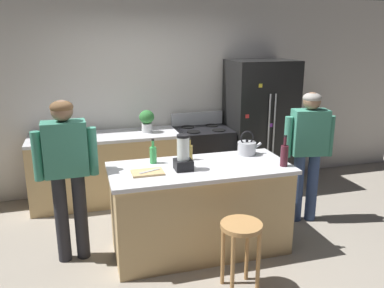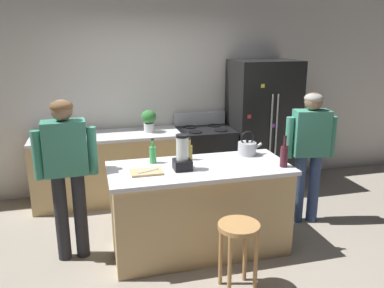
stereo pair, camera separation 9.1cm
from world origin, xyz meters
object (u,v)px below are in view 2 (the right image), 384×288
object	(u,v)px
bottle_wine	(284,155)
tea_kettle	(247,148)
bottle_soda	(153,154)
chef_knife	(149,171)
bar_stool	(238,239)
cutting_board	(147,172)
stove_range	(205,160)
bottle_vinegar	(190,152)
potted_plant	(149,119)
person_by_island_left	(67,165)
kitchen_island	(199,208)
person_by_sink_right	(310,146)
refrigerator	(262,126)
blender_appliance	(182,155)

from	to	relation	value
bottle_wine	tea_kettle	bearing A→B (deg)	113.00
bottle_soda	chef_knife	size ratio (longest dim) A/B	1.16
bar_stool	cutting_board	distance (m)	1.06
stove_range	chef_knife	world-z (taller)	stove_range
tea_kettle	bottle_vinegar	bearing A→B (deg)	-179.34
bar_stool	potted_plant	size ratio (longest dim) A/B	2.14
person_by_island_left	cutting_board	size ratio (longest dim) A/B	5.39
bar_stool	bottle_soda	size ratio (longest dim) A/B	2.50
kitchen_island	person_by_sink_right	bearing A→B (deg)	12.16
tea_kettle	chef_knife	bearing A→B (deg)	-164.82
potted_plant	tea_kettle	xyz separation A→B (m)	(0.87, -1.31, -0.09)
bottle_vinegar	cutting_board	size ratio (longest dim) A/B	0.79
cutting_board	refrigerator	bearing A→B (deg)	39.43
potted_plant	blender_appliance	world-z (taller)	blender_appliance
kitchen_island	bar_stool	world-z (taller)	kitchen_island
bottle_vinegar	chef_knife	bearing A→B (deg)	-148.06
kitchen_island	bottle_wine	world-z (taller)	bottle_wine
tea_kettle	chef_knife	xyz separation A→B (m)	(-1.13, -0.31, -0.06)
person_by_island_left	bottle_vinegar	size ratio (longest dim) A/B	6.85
refrigerator	kitchen_island	bearing A→B (deg)	-132.18
stove_range	bottle_vinegar	bearing A→B (deg)	-113.21
bottle_wine	chef_knife	distance (m)	1.34
tea_kettle	refrigerator	bearing A→B (deg)	59.09
bottle_wine	cutting_board	bearing A→B (deg)	173.28
bottle_soda	chef_knife	distance (m)	0.31
bar_stool	blender_appliance	xyz separation A→B (m)	(-0.32, 0.71, 0.57)
potted_plant	refrigerator	bearing A→B (deg)	-1.77
stove_range	cutting_board	distance (m)	1.96
chef_knife	blender_appliance	bearing A→B (deg)	-20.16
bar_stool	bottle_vinegar	distance (m)	1.12
kitchen_island	cutting_board	size ratio (longest dim) A/B	6.05
bottle_wine	bar_stool	bearing A→B (deg)	-141.53
blender_appliance	cutting_board	distance (m)	0.38
bottle_wine	person_by_island_left	bearing A→B (deg)	169.10
blender_appliance	potted_plant	bearing A→B (deg)	92.86
bottle_wine	bottle_soda	size ratio (longest dim) A/B	1.23
blender_appliance	chef_knife	bearing A→B (deg)	-177.36
blender_appliance	stove_range	bearing A→B (deg)	66.05
person_by_island_left	chef_knife	size ratio (longest dim) A/B	7.35
bottle_wine	stove_range	bearing A→B (deg)	99.53
refrigerator	bottle_vinegar	distance (m)	1.89
stove_range	person_by_island_left	xyz separation A→B (m)	(-1.78, -1.35, 0.51)
blender_appliance	bottle_wine	bearing A→B (deg)	-9.94
refrigerator	chef_knife	xyz separation A→B (m)	(-1.88, -1.56, 0.02)
cutting_board	tea_kettle	bearing A→B (deg)	14.93
bar_stool	bottle_vinegar	bearing A→B (deg)	100.12
bottle_wine	bottle_vinegar	distance (m)	0.96
refrigerator	bottle_vinegar	bearing A→B (deg)	-137.95
person_by_sink_right	bottle_soda	bearing A→B (deg)	-177.64
kitchen_island	blender_appliance	size ratio (longest dim) A/B	5.20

